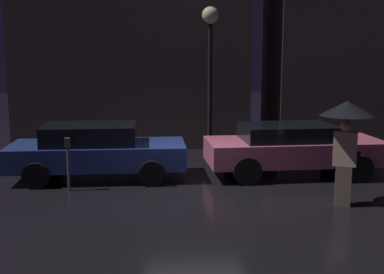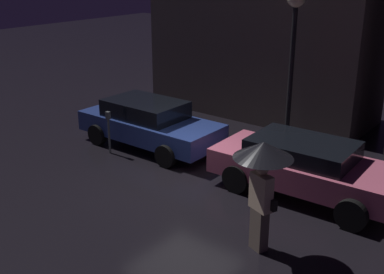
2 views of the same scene
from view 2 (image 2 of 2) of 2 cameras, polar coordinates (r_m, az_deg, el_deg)
name	(u,v)px [view 2 (image 2 of 2)]	position (r m, az deg, el deg)	size (l,w,h in m)	color
ground_plane	(185,183)	(12.21, -0.88, -5.46)	(60.00, 60.00, 0.00)	black
parked_car_blue	(149,123)	(14.38, -5.12, 1.69)	(4.45, 1.98, 1.41)	navy
parked_car_pink	(307,166)	(11.63, 13.45, -3.40)	(4.63, 2.01, 1.35)	#DB6684
pedestrian_with_umbrella	(263,166)	(8.89, 8.37, -3.45)	(1.11, 1.11, 2.23)	#66564C
parking_meter	(109,128)	(13.98, -9.84, 1.09)	(0.12, 0.10, 1.26)	#4C5154
street_lamp_near	(294,29)	(14.00, 12.01, 12.41)	(0.52, 0.52, 4.59)	black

